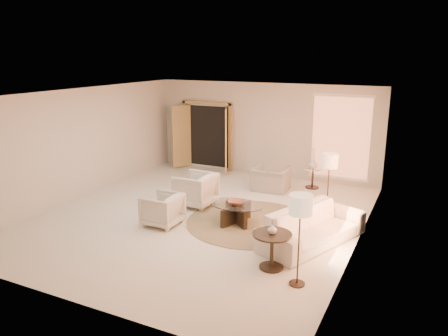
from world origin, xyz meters
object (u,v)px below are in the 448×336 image
at_px(armchair_right, 162,208).
at_px(armchair_left, 196,188).
at_px(end_table, 272,244).
at_px(floor_lamp_far, 300,209).
at_px(floor_lamp_near, 330,164).
at_px(side_vase, 313,164).
at_px(sofa, 313,226).
at_px(end_vase, 272,229).
at_px(coffee_table, 236,211).
at_px(bowl, 236,202).
at_px(side_table, 313,176).
at_px(accent_chair, 270,175).

bearing_deg(armchair_right, armchair_left, 178.96).
xyz_separation_m(end_table, floor_lamp_far, (0.57, -0.35, 0.86)).
bearing_deg(floor_lamp_near, side_vase, 112.59).
height_order(sofa, end_vase, end_vase).
relative_size(armchair_left, armchair_right, 1.16).
distance_m(sofa, coffee_table, 1.81).
distance_m(bowl, end_vase, 2.17).
distance_m(sofa, armchair_left, 3.30).
distance_m(side_table, floor_lamp_near, 2.54).
xyz_separation_m(side_table, bowl, (-0.83, -3.31, 0.14)).
distance_m(armchair_right, accent_chair, 3.59).
bearing_deg(armchair_right, floor_lamp_far, 71.00).
bearing_deg(end_vase, floor_lamp_far, -31.47).
bearing_deg(floor_lamp_near, coffee_table, -146.90).
height_order(armchair_left, floor_lamp_far, floor_lamp_far).
distance_m(accent_chair, side_vase, 1.25).
relative_size(armchair_left, accent_chair, 0.90).
height_order(side_table, bowl, side_table).
bearing_deg(coffee_table, end_vase, -48.78).
bearing_deg(bowl, floor_lamp_near, 33.10).
distance_m(floor_lamp_near, floor_lamp_far, 3.11).
relative_size(armchair_left, end_vase, 5.39).
xyz_separation_m(end_table, side_table, (-0.59, 4.93, -0.10)).
bearing_deg(coffee_table, floor_lamp_near, 33.10).
bearing_deg(armchair_left, floor_lamp_near, 101.77).
bearing_deg(floor_lamp_near, end_table, -96.60).
bearing_deg(floor_lamp_near, bowl, -146.90).
xyz_separation_m(side_table, floor_lamp_far, (1.16, -5.28, 0.96)).
relative_size(floor_lamp_near, bowl, 4.20).
xyz_separation_m(armchair_right, floor_lamp_near, (3.15, 1.91, 0.91)).
relative_size(accent_chair, end_table, 1.45).
xyz_separation_m(accent_chair, end_table, (1.57, -4.21, 0.01)).
bearing_deg(sofa, side_vase, 36.63).
distance_m(armchair_right, end_vase, 2.98).
height_order(coffee_table, side_vase, side_vase).
height_order(armchair_left, side_vase, armchair_left).
relative_size(sofa, armchair_left, 2.69).
distance_m(armchair_left, floor_lamp_near, 3.27).
distance_m(coffee_table, end_table, 2.16).
distance_m(armchair_right, floor_lamp_far, 3.72).
bearing_deg(sofa, floor_lamp_far, -151.21).
distance_m(armchair_right, side_table, 4.66).
relative_size(armchair_right, floor_lamp_far, 0.50).
bearing_deg(end_table, floor_lamp_near, 83.40).
bearing_deg(sofa, side_table, 36.63).
height_order(armchair_right, bowl, armchair_right).
bearing_deg(end_vase, side_vase, 96.79).
bearing_deg(side_vase, accent_chair, -143.63).
distance_m(armchair_left, armchair_right, 1.42).
bearing_deg(end_table, accent_chair, 110.46).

